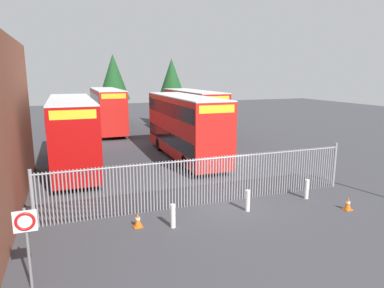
# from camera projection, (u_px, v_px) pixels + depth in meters

# --- Properties ---
(ground_plane) EXTENTS (100.00, 100.00, 0.00)m
(ground_plane) POSITION_uv_depth(u_px,v_px,m) (172.00, 162.00, 23.43)
(ground_plane) COLOR #3D3D42
(palisade_fence) EXTENTS (14.72, 0.14, 2.35)m
(palisade_fence) POSITION_uv_depth(u_px,v_px,m) (207.00, 179.00, 15.59)
(palisade_fence) COLOR gray
(palisade_fence) RESTS_ON ground
(double_decker_bus_near_gate) EXTENTS (2.54, 10.81, 4.42)m
(double_decker_bus_near_gate) POSITION_uv_depth(u_px,v_px,m) (72.00, 131.00, 21.38)
(double_decker_bus_near_gate) COLOR #B70C0C
(double_decker_bus_near_gate) RESTS_ON ground
(double_decker_bus_behind_fence_left) EXTENTS (2.54, 10.81, 4.42)m
(double_decker_bus_behind_fence_left) POSITION_uv_depth(u_px,v_px,m) (185.00, 124.00, 23.99)
(double_decker_bus_behind_fence_left) COLOR red
(double_decker_bus_behind_fence_left) RESTS_ON ground
(double_decker_bus_behind_fence_right) EXTENTS (2.54, 10.81, 4.42)m
(double_decker_bus_behind_fence_right) POSITION_uv_depth(u_px,v_px,m) (193.00, 112.00, 31.82)
(double_decker_bus_behind_fence_right) COLOR red
(double_decker_bus_behind_fence_right) RESTS_ON ground
(double_decker_bus_far_back) EXTENTS (2.54, 10.81, 4.42)m
(double_decker_bus_far_back) POSITION_uv_depth(u_px,v_px,m) (107.00, 108.00, 35.30)
(double_decker_bus_far_back) COLOR red
(double_decker_bus_far_back) RESTS_ON ground
(bollard_near_left) EXTENTS (0.20, 0.20, 0.95)m
(bollard_near_left) POSITION_uv_depth(u_px,v_px,m) (173.00, 216.00, 13.26)
(bollard_near_left) COLOR silver
(bollard_near_left) RESTS_ON ground
(bollard_center_front) EXTENTS (0.20, 0.20, 0.95)m
(bollard_center_front) POSITION_uv_depth(u_px,v_px,m) (248.00, 201.00, 14.87)
(bollard_center_front) COLOR silver
(bollard_center_front) RESTS_ON ground
(bollard_near_right) EXTENTS (0.20, 0.20, 0.95)m
(bollard_near_right) POSITION_uv_depth(u_px,v_px,m) (307.00, 189.00, 16.38)
(bollard_near_right) COLOR silver
(bollard_near_right) RESTS_ON ground
(traffic_cone_by_gate) EXTENTS (0.34, 0.34, 0.59)m
(traffic_cone_by_gate) POSITION_uv_depth(u_px,v_px,m) (138.00, 220.00, 13.34)
(traffic_cone_by_gate) COLOR orange
(traffic_cone_by_gate) RESTS_ON ground
(traffic_cone_mid_forecourt) EXTENTS (0.34, 0.34, 0.59)m
(traffic_cone_mid_forecourt) POSITION_uv_depth(u_px,v_px,m) (348.00, 204.00, 15.03)
(traffic_cone_mid_forecourt) COLOR orange
(traffic_cone_mid_forecourt) RESTS_ON ground
(speed_limit_sign_post) EXTENTS (0.60, 0.14, 2.40)m
(speed_limit_sign_post) POSITION_uv_depth(u_px,v_px,m) (26.00, 231.00, 9.09)
(speed_limit_sign_post) COLOR slate
(speed_limit_sign_post) RESTS_ON ground
(tree_tall_back) EXTENTS (3.70, 3.70, 7.65)m
(tree_tall_back) POSITION_uv_depth(u_px,v_px,m) (172.00, 82.00, 39.09)
(tree_tall_back) COLOR #4C3823
(tree_tall_back) RESTS_ON ground
(tree_short_side) EXTENTS (3.85, 3.85, 8.33)m
(tree_short_side) POSITION_uv_depth(u_px,v_px,m) (113.00, 77.00, 42.03)
(tree_short_side) COLOR #4C3823
(tree_short_side) RESTS_ON ground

